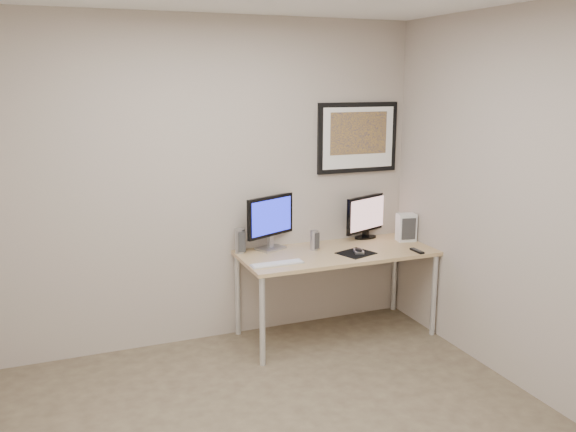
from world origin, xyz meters
The scene contains 12 objects.
room centered at (0.00, 0.45, 1.64)m, with size 3.60×3.60×3.60m.
desk centered at (1.00, 1.35, 0.66)m, with size 1.60×0.70×0.73m.
framed_art centered at (1.35, 1.68, 1.62)m, with size 0.75×0.04×0.60m.
monitor_large centered at (0.52, 1.61, 0.98)m, with size 0.46×0.24×0.45m.
monitor_tv centered at (1.43, 1.63, 0.94)m, with size 0.47×0.21×0.38m.
speaker_left centered at (0.25, 1.60, 0.83)m, with size 0.08×0.08×0.20m, color #A8A8AD.
speaker_right centered at (0.85, 1.46, 0.81)m, with size 0.07×0.07×0.16m, color #A8A8AD.
keyboard centered at (0.42, 1.19, 0.74)m, with size 0.41×0.11×0.01m, color silver.
mousepad centered at (1.12, 1.23, 0.73)m, with size 0.27×0.24×0.00m, color black.
mouse centered at (1.14, 1.23, 0.75)m, with size 0.06×0.11×0.04m, color black.
remote centered at (1.60, 1.09, 0.74)m, with size 0.04×0.15×0.02m, color black.
fan_unit centered at (1.71, 1.43, 0.85)m, with size 0.16×0.11×0.24m, color silver.
Camera 1 is at (-1.16, -2.97, 2.11)m, focal length 38.00 mm.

